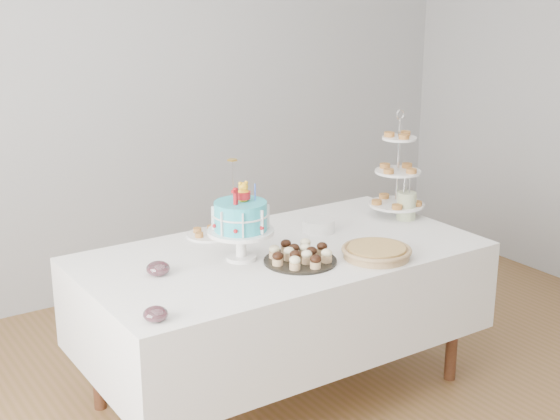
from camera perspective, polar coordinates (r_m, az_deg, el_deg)
floor at (r=3.86m, az=2.63°, el=-15.06°), size 5.00×5.00×0.00m
walls at (r=3.35m, az=2.94°, el=4.94°), size 5.04×4.04×2.70m
table at (r=3.83m, az=0.08°, el=-6.17°), size 1.92×1.02×0.77m
birthday_cake at (r=3.59m, az=-2.89°, el=-1.69°), size 0.31×0.31×0.48m
cupcake_tray at (r=3.59m, az=1.49°, el=-3.27°), size 0.34×0.34×0.08m
pie at (r=3.67m, az=7.08°, el=-3.03°), size 0.33×0.33×0.05m
tiered_stand at (r=4.27m, az=8.61°, el=2.76°), size 0.30×0.30×0.59m
plate_stack at (r=4.01m, az=2.83°, el=-1.13°), size 0.17×0.17×0.07m
pastry_plate at (r=3.96m, az=-5.22°, el=-1.70°), size 0.23×0.23×0.03m
jam_bowl_a at (r=3.04m, az=-9.09°, el=-7.54°), size 0.10×0.10×0.06m
jam_bowl_b at (r=3.48m, az=-8.91°, el=-4.26°), size 0.11×0.11×0.06m
utensil_pitcher at (r=4.25m, az=9.23°, el=0.40°), size 0.11×0.10×0.23m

